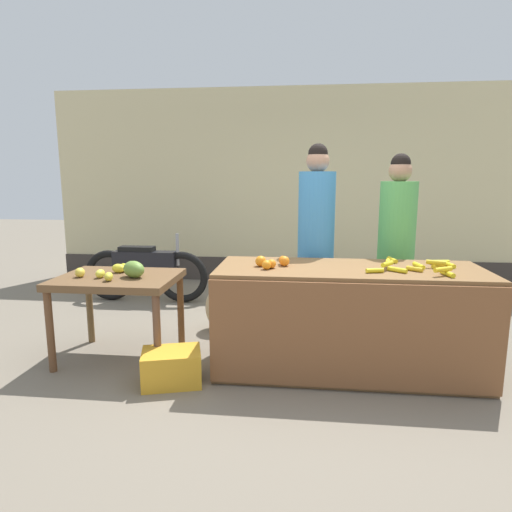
{
  "coord_description": "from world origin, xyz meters",
  "views": [
    {
      "loc": [
        0.08,
        -3.46,
        1.55
      ],
      "look_at": [
        -0.32,
        0.15,
        0.9
      ],
      "focal_mm": 30.62,
      "sensor_mm": 36.0,
      "label": 1
    }
  ],
  "objects_px": {
    "parked_motorcycle": "(145,270)",
    "vendor_woman_blue_shirt": "(316,244)",
    "vendor_woman_green_shirt": "(396,249)",
    "produce_crate": "(172,367)",
    "produce_sack": "(222,308)"
  },
  "relations": [
    {
      "from": "vendor_woman_blue_shirt",
      "to": "parked_motorcycle",
      "type": "relative_size",
      "value": 1.16
    },
    {
      "from": "vendor_woman_green_shirt",
      "to": "parked_motorcycle",
      "type": "height_order",
      "value": "vendor_woman_green_shirt"
    },
    {
      "from": "vendor_woman_green_shirt",
      "to": "produce_crate",
      "type": "relative_size",
      "value": 4.03
    },
    {
      "from": "parked_motorcycle",
      "to": "vendor_woman_blue_shirt",
      "type": "bearing_deg",
      "value": -27.77
    },
    {
      "from": "produce_sack",
      "to": "vendor_woman_green_shirt",
      "type": "bearing_deg",
      "value": -1.94
    },
    {
      "from": "produce_crate",
      "to": "produce_sack",
      "type": "xyz_separation_m",
      "value": [
        0.16,
        1.22,
        0.1
      ]
    },
    {
      "from": "vendor_woman_blue_shirt",
      "to": "parked_motorcycle",
      "type": "distance_m",
      "value": 2.44
    },
    {
      "from": "vendor_woman_green_shirt",
      "to": "produce_sack",
      "type": "distance_m",
      "value": 1.81
    },
    {
      "from": "vendor_woman_blue_shirt",
      "to": "vendor_woman_green_shirt",
      "type": "xyz_separation_m",
      "value": [
        0.76,
        0.1,
        -0.05
      ]
    },
    {
      "from": "vendor_woman_blue_shirt",
      "to": "produce_sack",
      "type": "xyz_separation_m",
      "value": [
        -0.93,
        0.15,
        -0.71
      ]
    },
    {
      "from": "vendor_woman_blue_shirt",
      "to": "produce_sack",
      "type": "height_order",
      "value": "vendor_woman_blue_shirt"
    },
    {
      "from": "vendor_woman_blue_shirt",
      "to": "parked_motorcycle",
      "type": "bearing_deg",
      "value": 152.23
    },
    {
      "from": "vendor_woman_blue_shirt",
      "to": "produce_crate",
      "type": "height_order",
      "value": "vendor_woman_blue_shirt"
    },
    {
      "from": "vendor_woman_green_shirt",
      "to": "produce_crate",
      "type": "xyz_separation_m",
      "value": [
        -1.85,
        -1.16,
        -0.76
      ]
    },
    {
      "from": "produce_crate",
      "to": "produce_sack",
      "type": "distance_m",
      "value": 1.24
    }
  ]
}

